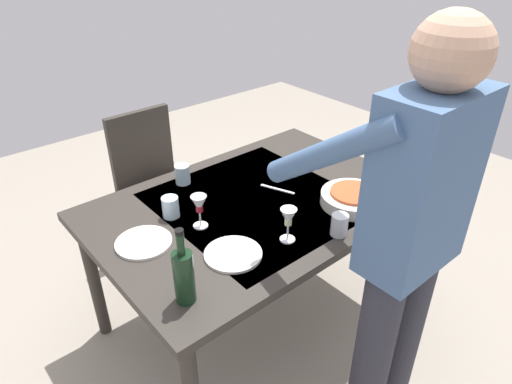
{
  "coord_description": "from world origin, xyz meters",
  "views": [
    {
      "loc": [
        1.17,
        1.37,
        1.87
      ],
      "look_at": [
        0.0,
        0.0,
        0.79
      ],
      "focal_mm": 31.86,
      "sensor_mm": 36.0,
      "label": 1
    }
  ],
  "objects_px": {
    "water_cup_far_left": "(171,207)",
    "dinner_plate_near": "(233,254)",
    "wine_bottle": "(184,275)",
    "person_server": "(406,238)",
    "wine_glass_right": "(288,219)",
    "wine_glass_left": "(199,205)",
    "water_cup_near_right": "(339,225)",
    "serving_bowl_pasta": "(353,198)",
    "water_cup_near_left": "(182,174)",
    "chair_near": "(152,176)",
    "dinner_plate_far": "(144,242)",
    "dining_table": "(256,214)"
  },
  "relations": [
    {
      "from": "serving_bowl_pasta",
      "to": "person_server",
      "type": "bearing_deg",
      "value": 54.87
    },
    {
      "from": "wine_bottle",
      "to": "dinner_plate_near",
      "type": "xyz_separation_m",
      "value": [
        -0.27,
        -0.09,
        -0.1
      ]
    },
    {
      "from": "dinner_plate_far",
      "to": "serving_bowl_pasta",
      "type": "bearing_deg",
      "value": 158.01
    },
    {
      "from": "dining_table",
      "to": "wine_glass_left",
      "type": "relative_size",
      "value": 9.9
    },
    {
      "from": "dining_table",
      "to": "person_server",
      "type": "xyz_separation_m",
      "value": [
        -0.0,
        0.77,
        0.29
      ]
    },
    {
      "from": "wine_glass_left",
      "to": "serving_bowl_pasta",
      "type": "distance_m",
      "value": 0.71
    },
    {
      "from": "water_cup_near_left",
      "to": "dinner_plate_far",
      "type": "height_order",
      "value": "water_cup_near_left"
    },
    {
      "from": "dining_table",
      "to": "dinner_plate_near",
      "type": "xyz_separation_m",
      "value": [
        0.33,
        0.25,
        0.08
      ]
    },
    {
      "from": "serving_bowl_pasta",
      "to": "water_cup_near_left",
      "type": "bearing_deg",
      "value": -54.04
    },
    {
      "from": "wine_glass_left",
      "to": "wine_glass_right",
      "type": "bearing_deg",
      "value": 124.4
    },
    {
      "from": "wine_glass_left",
      "to": "water_cup_near_right",
      "type": "height_order",
      "value": "wine_glass_left"
    },
    {
      "from": "water_cup_far_left",
      "to": "dinner_plate_near",
      "type": "distance_m",
      "value": 0.4
    },
    {
      "from": "serving_bowl_pasta",
      "to": "dinner_plate_far",
      "type": "xyz_separation_m",
      "value": [
        0.88,
        -0.36,
        -0.03
      ]
    },
    {
      "from": "dinner_plate_far",
      "to": "water_cup_near_left",
      "type": "bearing_deg",
      "value": -140.87
    },
    {
      "from": "person_server",
      "to": "water_cup_far_left",
      "type": "relative_size",
      "value": 17.66
    },
    {
      "from": "dining_table",
      "to": "chair_near",
      "type": "bearing_deg",
      "value": -85.06
    },
    {
      "from": "chair_near",
      "to": "dinner_plate_near",
      "type": "distance_m",
      "value": 1.18
    },
    {
      "from": "water_cup_near_left",
      "to": "chair_near",
      "type": "bearing_deg",
      "value": -99.7
    },
    {
      "from": "person_server",
      "to": "water_cup_near_left",
      "type": "bearing_deg",
      "value": -81.6
    },
    {
      "from": "water_cup_near_right",
      "to": "water_cup_near_left",
      "type": "bearing_deg",
      "value": -71.74
    },
    {
      "from": "wine_glass_right",
      "to": "dining_table",
      "type": "bearing_deg",
      "value": -107.09
    },
    {
      "from": "dinner_plate_far",
      "to": "wine_bottle",
      "type": "bearing_deg",
      "value": 83.78
    },
    {
      "from": "wine_bottle",
      "to": "water_cup_far_left",
      "type": "distance_m",
      "value": 0.54
    },
    {
      "from": "wine_glass_left",
      "to": "water_cup_far_left",
      "type": "relative_size",
      "value": 1.58
    },
    {
      "from": "dining_table",
      "to": "dinner_plate_far",
      "type": "bearing_deg",
      "value": -4.92
    },
    {
      "from": "wine_glass_left",
      "to": "dinner_plate_near",
      "type": "height_order",
      "value": "wine_glass_left"
    },
    {
      "from": "wine_glass_right",
      "to": "dinner_plate_near",
      "type": "height_order",
      "value": "wine_glass_right"
    },
    {
      "from": "water_cup_near_left",
      "to": "dinner_plate_near",
      "type": "xyz_separation_m",
      "value": [
        0.16,
        0.61,
        -0.04
      ]
    },
    {
      "from": "wine_glass_right",
      "to": "water_cup_near_right",
      "type": "distance_m",
      "value": 0.23
    },
    {
      "from": "wine_glass_left",
      "to": "water_cup_near_left",
      "type": "height_order",
      "value": "wine_glass_left"
    },
    {
      "from": "wine_glass_right",
      "to": "water_cup_near_left",
      "type": "height_order",
      "value": "wine_glass_right"
    },
    {
      "from": "serving_bowl_pasta",
      "to": "dinner_plate_near",
      "type": "distance_m",
      "value": 0.66
    },
    {
      "from": "serving_bowl_pasta",
      "to": "wine_bottle",
      "type": "bearing_deg",
      "value": 1.42
    },
    {
      "from": "chair_near",
      "to": "water_cup_far_left",
      "type": "xyz_separation_m",
      "value": [
        0.29,
        0.74,
        0.26
      ]
    },
    {
      "from": "water_cup_far_left",
      "to": "dinner_plate_near",
      "type": "bearing_deg",
      "value": 95.71
    },
    {
      "from": "chair_near",
      "to": "wine_bottle",
      "type": "height_order",
      "value": "wine_bottle"
    },
    {
      "from": "dining_table",
      "to": "water_cup_far_left",
      "type": "xyz_separation_m",
      "value": [
        0.37,
        -0.15,
        0.12
      ]
    },
    {
      "from": "wine_glass_left",
      "to": "wine_glass_right",
      "type": "height_order",
      "value": "same"
    },
    {
      "from": "wine_glass_left",
      "to": "dinner_plate_near",
      "type": "distance_m",
      "value": 0.27
    },
    {
      "from": "water_cup_near_left",
      "to": "water_cup_near_right",
      "type": "relative_size",
      "value": 1.02
    },
    {
      "from": "serving_bowl_pasta",
      "to": "water_cup_near_right",
      "type": "bearing_deg",
      "value": 26.08
    },
    {
      "from": "wine_bottle",
      "to": "water_cup_far_left",
      "type": "xyz_separation_m",
      "value": [
        -0.23,
        -0.48,
        -0.06
      ]
    },
    {
      "from": "water_cup_near_right",
      "to": "dinner_plate_far",
      "type": "bearing_deg",
      "value": -35.7
    },
    {
      "from": "water_cup_near_right",
      "to": "wine_glass_right",
      "type": "bearing_deg",
      "value": -29.87
    },
    {
      "from": "chair_near",
      "to": "wine_bottle",
      "type": "distance_m",
      "value": 1.37
    },
    {
      "from": "person_server",
      "to": "wine_glass_right",
      "type": "bearing_deg",
      "value": -77.89
    },
    {
      "from": "wine_bottle",
      "to": "wine_glass_right",
      "type": "xyz_separation_m",
      "value": [
        -0.5,
        -0.02,
        -0.01
      ]
    },
    {
      "from": "wine_bottle",
      "to": "serving_bowl_pasta",
      "type": "bearing_deg",
      "value": -178.58
    },
    {
      "from": "serving_bowl_pasta",
      "to": "dining_table",
      "type": "bearing_deg",
      "value": -43.53
    },
    {
      "from": "dinner_plate_near",
      "to": "dinner_plate_far",
      "type": "height_order",
      "value": "same"
    }
  ]
}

